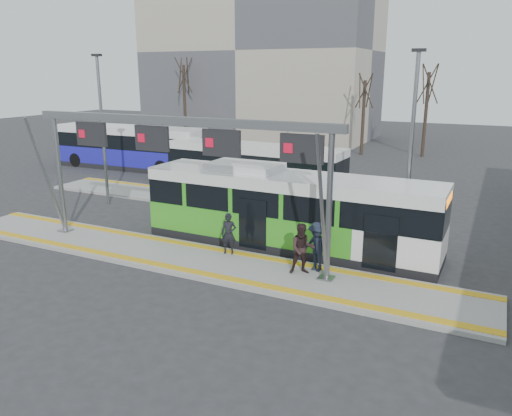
{
  "coord_description": "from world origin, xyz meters",
  "views": [
    {
      "loc": [
        10.25,
        -14.78,
        6.88
      ],
      "look_at": [
        1.53,
        3.0,
        1.49
      ],
      "focal_mm": 35.0,
      "sensor_mm": 36.0,
      "label": 1
    }
  ],
  "objects": [
    {
      "name": "apartment_block",
      "position": [
        -14.0,
        36.0,
        9.21
      ],
      "size": [
        24.5,
        12.5,
        18.4
      ],
      "color": "#A89E8C",
      "rests_on": "ground"
    },
    {
      "name": "platform_second",
      "position": [
        -4.0,
        8.0,
        0.07
      ],
      "size": [
        20.0,
        3.0,
        0.15
      ],
      "primitive_type": "cube",
      "color": "gray",
      "rests_on": "ground"
    },
    {
      "name": "tactile_second",
      "position": [
        -4.0,
        9.15,
        0.16
      ],
      "size": [
        20.0,
        0.35,
        0.02
      ],
      "color": "gold",
      "rests_on": "platform_second"
    },
    {
      "name": "platform_main",
      "position": [
        0.0,
        0.0,
        0.07
      ],
      "size": [
        22.0,
        3.0,
        0.15
      ],
      "primitive_type": "cube",
      "color": "gray",
      "rests_on": "ground"
    },
    {
      "name": "bg_bus_blue",
      "position": [
        -14.26,
        13.99,
        1.53
      ],
      "size": [
        11.95,
        3.04,
        3.1
      ],
      "rotation": [
        0.0,
        0.0,
        0.03
      ],
      "color": "black",
      "rests_on": "ground"
    },
    {
      "name": "passenger_b",
      "position": [
        4.58,
        0.4,
        1.04
      ],
      "size": [
        1.09,
        1.01,
        1.79
      ],
      "primitive_type": "imported",
      "rotation": [
        0.0,
        0.0,
        0.5
      ],
      "color": "black",
      "rests_on": "platform_main"
    },
    {
      "name": "tree_mid",
      "position": [
        4.44,
        29.01,
        5.96
      ],
      "size": [
        1.4,
        1.4,
        7.86
      ],
      "color": "#382B21",
      "rests_on": "ground"
    },
    {
      "name": "tree_far",
      "position": [
        -19.25,
        28.77,
        6.56
      ],
      "size": [
        1.4,
        1.4,
        8.65
      ],
      "color": "#382B21",
      "rests_on": "ground"
    },
    {
      "name": "ground",
      "position": [
        0.0,
        0.0,
        0.0
      ],
      "size": [
        120.0,
        120.0,
        0.0
      ],
      "primitive_type": "plane",
      "color": "#2D2D30",
      "rests_on": "ground"
    },
    {
      "name": "gantry",
      "position": [
        -0.35,
        0.25,
        4.3
      ],
      "size": [
        13.0,
        1.68,
        5.2
      ],
      "color": "slate",
      "rests_on": "platform_main"
    },
    {
      "name": "passenger_a",
      "position": [
        1.35,
        0.99,
        0.95
      ],
      "size": [
        0.67,
        0.54,
        1.59
      ],
      "primitive_type": "imported",
      "rotation": [
        0.0,
        0.0,
        0.3
      ],
      "color": "black",
      "rests_on": "platform_main"
    },
    {
      "name": "passenger_c",
      "position": [
        4.94,
        0.86,
        1.03
      ],
      "size": [
        1.26,
        0.92,
        1.76
      ],
      "primitive_type": "imported",
      "rotation": [
        0.0,
        0.0,
        -0.25
      ],
      "color": "#1B2130",
      "rests_on": "platform_main"
    },
    {
      "name": "hero_bus",
      "position": [
        2.88,
        3.16,
        1.51
      ],
      "size": [
        12.0,
        2.64,
        3.29
      ],
      "rotation": [
        0.0,
        0.0,
        -0.01
      ],
      "color": "black",
      "rests_on": "ground"
    },
    {
      "name": "tactile_main",
      "position": [
        0.0,
        0.0,
        0.16
      ],
      "size": [
        22.0,
        2.65,
        0.02
      ],
      "color": "gold",
      "rests_on": "platform_main"
    },
    {
      "name": "bg_bus_green",
      "position": [
        -2.83,
        11.59,
        1.37
      ],
      "size": [
        11.21,
        2.89,
        2.78
      ],
      "rotation": [
        0.0,
        0.0,
        -0.05
      ],
      "color": "black",
      "rests_on": "ground"
    },
    {
      "name": "tree_left",
      "position": [
        -0.47,
        27.78,
        5.38
      ],
      "size": [
        1.4,
        1.4,
        7.09
      ],
      "color": "#382B21",
      "rests_on": "ground"
    },
    {
      "name": "lamp_west",
      "position": [
        -8.49,
        5.2,
        4.14
      ],
      "size": [
        0.5,
        0.25,
        7.79
      ],
      "color": "slate",
      "rests_on": "ground"
    },
    {
      "name": "lamp_east",
      "position": [
        7.19,
        5.0,
        4.11
      ],
      "size": [
        0.5,
        0.25,
        7.74
      ],
      "color": "slate",
      "rests_on": "ground"
    }
  ]
}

